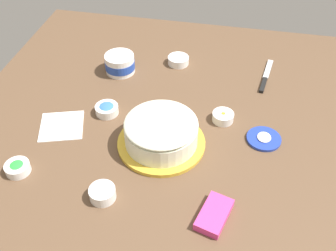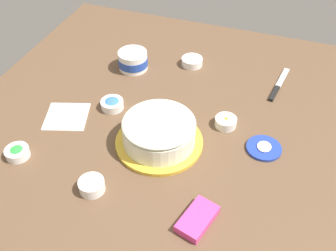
{
  "view_description": "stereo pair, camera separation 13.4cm",
  "coord_description": "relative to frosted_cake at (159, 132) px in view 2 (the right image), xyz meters",
  "views": [
    {
      "loc": [
        0.99,
        0.19,
        0.95
      ],
      "look_at": [
        0.03,
        -0.01,
        0.04
      ],
      "focal_mm": 41.65,
      "sensor_mm": 36.0,
      "label": 1
    },
    {
      "loc": [
        0.96,
        0.32,
        0.95
      ],
      "look_at": [
        0.03,
        -0.01,
        0.04
      ],
      "focal_mm": 41.65,
      "sensor_mm": 36.0,
      "label": 2
    }
  ],
  "objects": [
    {
      "name": "candy_box_lower",
      "position": [
        0.25,
        0.21,
        -0.04
      ],
      "size": [
        0.15,
        0.11,
        0.03
      ],
      "primitive_type": "cube",
      "rotation": [
        0.0,
        0.0,
        -0.27
      ],
      "color": "#E53D8E",
      "rests_on": "ground_plane"
    },
    {
      "name": "sprinkle_bowl_orange",
      "position": [
        -0.16,
        0.19,
        -0.04
      ],
      "size": [
        0.08,
        0.08,
        0.03
      ],
      "color": "white",
      "rests_on": "ground_plane"
    },
    {
      "name": "sprinkle_bowl_green",
      "position": [
        0.21,
        -0.42,
        -0.04
      ],
      "size": [
        0.08,
        0.08,
        0.03
      ],
      "color": "white",
      "rests_on": "ground_plane"
    },
    {
      "name": "frosted_cake",
      "position": [
        0.0,
        0.0,
        0.0
      ],
      "size": [
        0.3,
        0.3,
        0.12
      ],
      "color": "gold",
      "rests_on": "ground_plane"
    },
    {
      "name": "paper_napkin",
      "position": [
        -0.02,
        -0.37,
        -0.05
      ],
      "size": [
        0.19,
        0.19,
        0.01
      ],
      "primitive_type": "cube",
      "rotation": [
        0.0,
        0.0,
        0.31
      ],
      "color": "white",
      "rests_on": "ground_plane"
    },
    {
      "name": "ground_plane",
      "position": [
        -0.09,
        0.02,
        -0.05
      ],
      "size": [
        1.54,
        1.54,
        0.0
      ],
      "primitive_type": "plane",
      "color": "brown"
    },
    {
      "name": "frosting_tub_lid",
      "position": [
        -0.09,
        0.34,
        -0.05
      ],
      "size": [
        0.12,
        0.12,
        0.02
      ],
      "color": "#233DAD",
      "rests_on": "ground_plane"
    },
    {
      "name": "spreading_knife",
      "position": [
        -0.45,
        0.34,
        -0.05
      ],
      "size": [
        0.24,
        0.05,
        0.01
      ],
      "color": "silver",
      "rests_on": "ground_plane"
    },
    {
      "name": "sprinkle_bowl_rainbow",
      "position": [
        0.25,
        -0.12,
        -0.03
      ],
      "size": [
        0.08,
        0.08,
        0.04
      ],
      "color": "white",
      "rests_on": "ground_plane"
    },
    {
      "name": "sprinkle_bowl_blue",
      "position": [
        -0.12,
        -0.23,
        -0.03
      ],
      "size": [
        0.08,
        0.08,
        0.04
      ],
      "color": "white",
      "rests_on": "ground_plane"
    },
    {
      "name": "sprinkle_bowl_yellow",
      "position": [
        -0.49,
        -0.03,
        -0.04
      ],
      "size": [
        0.09,
        0.09,
        0.03
      ],
      "color": "white",
      "rests_on": "ground_plane"
    },
    {
      "name": "frosting_tub",
      "position": [
        -0.38,
        -0.26,
        -0.01
      ],
      "size": [
        0.12,
        0.12,
        0.08
      ],
      "color": "white",
      "rests_on": "ground_plane"
    }
  ]
}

